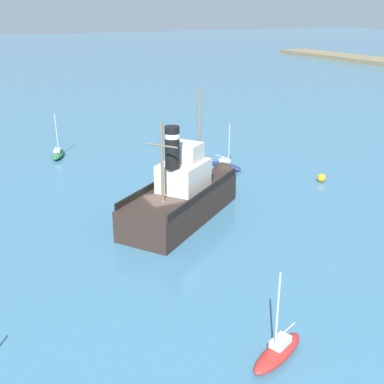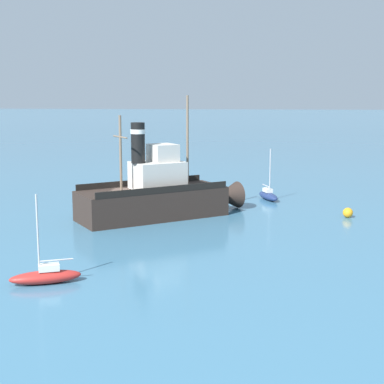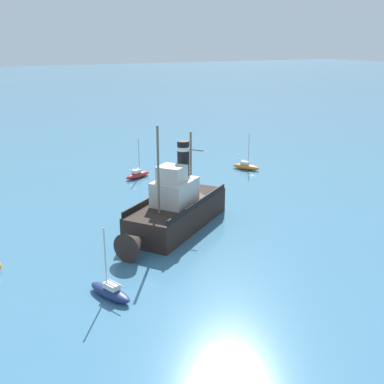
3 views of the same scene
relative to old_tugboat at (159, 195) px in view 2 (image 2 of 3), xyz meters
name	(u,v)px [view 2 (image 2 of 3)]	position (x,y,z in m)	size (l,w,h in m)	color
ground_plane	(128,220)	(1.31, -2.37, -1.83)	(600.00, 600.00, 0.00)	teal
old_tugboat	(159,195)	(0.00, 0.00, 0.00)	(11.08, 13.70, 9.90)	#2D231E
sailboat_red	(46,276)	(17.41, -3.49, -1.40)	(2.45, 3.93, 4.90)	#B22823
sailboat_navy	(268,195)	(-8.88, 9.18, -1.40)	(3.95, 2.35, 4.90)	navy
sailboat_green	(140,175)	(-21.13, -5.61, -1.40)	(3.93, 2.47, 4.90)	#286B3D
mooring_buoy	(348,213)	(-1.31, 15.44, -1.42)	(0.82, 0.82, 0.82)	orange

